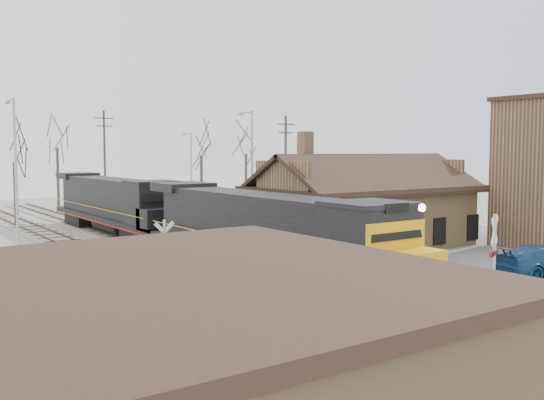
% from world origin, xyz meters
% --- Properties ---
extents(ground, '(140.00, 140.00, 0.00)m').
position_xyz_m(ground, '(0.00, 0.00, 0.00)').
color(ground, '#A5A095').
rests_on(ground, ground).
extents(road, '(60.00, 9.00, 0.03)m').
position_xyz_m(road, '(0.00, 0.00, 0.01)').
color(road, slate).
rests_on(road, ground).
extents(parking_lot, '(22.00, 26.00, 0.03)m').
position_xyz_m(parking_lot, '(18.00, 4.00, 0.02)').
color(parking_lot, slate).
rests_on(parking_lot, ground).
extents(track_main, '(3.40, 90.00, 0.24)m').
position_xyz_m(track_main, '(0.00, 15.00, 0.07)').
color(track_main, '#A5A095').
rests_on(track_main, ground).
extents(track_siding, '(3.40, 90.00, 0.24)m').
position_xyz_m(track_siding, '(-4.50, 15.00, 0.07)').
color(track_siding, '#A5A095').
rests_on(track_siding, ground).
extents(depot, '(15.20, 9.31, 7.90)m').
position_xyz_m(depot, '(11.99, 12.00, 2.41)').
color(depot, '#A28454').
rests_on(depot, ground).
extents(commercial_building, '(12.40, 10.40, 4.30)m').
position_xyz_m(commercial_building, '(-13.00, -8.00, 2.16)').
color(commercial_building, '#A28454').
rests_on(commercial_building, ground).
extents(locomotive_lead, '(3.12, 20.89, 4.64)m').
position_xyz_m(locomotive_lead, '(0.00, 6.12, 2.44)').
color(locomotive_lead, black).
rests_on(locomotive_lead, ground).
extents(locomotive_trailing, '(3.12, 20.89, 4.39)m').
position_xyz_m(locomotive_trailing, '(0.00, 27.28, 2.44)').
color(locomotive_trailing, black).
rests_on(locomotive_trailing, ground).
extents(crossbuck_near, '(1.13, 0.56, 4.22)m').
position_xyz_m(crossbuck_near, '(2.95, -4.57, 1.97)').
color(crossbuck_near, '#A5A8AD').
rests_on(crossbuck_near, ground).
extents(crossbuck_far, '(1.04, 0.27, 3.64)m').
position_xyz_m(crossbuck_far, '(-5.92, 5.58, 1.74)').
color(crossbuck_far, '#A5A8AD').
rests_on(crossbuck_far, ground).
extents(streetlight_a, '(0.25, 2.04, 9.82)m').
position_xyz_m(streetlight_a, '(-8.69, 20.76, 5.45)').
color(streetlight_a, '#A5A8AD').
rests_on(streetlight_a, ground).
extents(streetlight_b, '(0.25, 2.04, 9.61)m').
position_xyz_m(streetlight_b, '(7.82, 19.88, 5.35)').
color(streetlight_b, '#A5A8AD').
rests_on(streetlight_b, ground).
extents(streetlight_c, '(0.25, 2.04, 8.53)m').
position_xyz_m(streetlight_c, '(11.39, 36.66, 4.80)').
color(streetlight_c, '#A5A8AD').
rests_on(streetlight_c, ground).
extents(utility_pole_b, '(2.00, 0.24, 10.81)m').
position_xyz_m(utility_pole_b, '(4.84, 43.23, 5.64)').
color(utility_pole_b, '#382D23').
rests_on(utility_pole_b, ground).
extents(utility_pole_c, '(2.00, 0.24, 9.94)m').
position_xyz_m(utility_pole_c, '(16.89, 27.85, 5.19)').
color(utility_pole_c, '#382D23').
rests_on(utility_pole_c, ground).
extents(tree_b, '(3.79, 3.79, 9.27)m').
position_xyz_m(tree_b, '(-4.89, 39.00, 6.60)').
color(tree_b, '#382D23').
rests_on(tree_b, ground).
extents(tree_c, '(4.65, 4.65, 11.40)m').
position_xyz_m(tree_c, '(1.90, 49.98, 8.12)').
color(tree_c, '#382D23').
rests_on(tree_c, ground).
extents(tree_d, '(4.08, 4.08, 9.99)m').
position_xyz_m(tree_d, '(14.17, 39.52, 7.11)').
color(tree_d, '#382D23').
rests_on(tree_d, ground).
extents(tree_e, '(4.23, 4.23, 10.36)m').
position_xyz_m(tree_e, '(20.30, 40.22, 7.37)').
color(tree_e, '#382D23').
rests_on(tree_e, ground).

